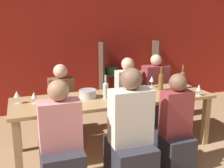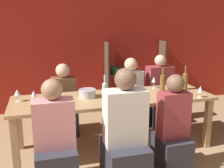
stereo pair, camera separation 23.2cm
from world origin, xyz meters
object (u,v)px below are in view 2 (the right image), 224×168
(wine_bottle_amber, at_px, (163,82))
(person_near_b, at_px, (55,151))
(wine_glass_white_a, at_px, (154,80))
(person_far_a, at_px, (130,101))
(wine_glass_empty_a, at_px, (17,93))
(person_far_b, at_px, (64,108))
(dining_table, at_px, (114,103))
(wine_bottle_green, at_px, (185,80))
(wine_glass_empty_b, at_px, (200,89))
(wine_glass_white_b, at_px, (34,94))
(wine_glass_empty_c, at_px, (135,85))
(wine_bottle_dark, at_px, (105,89))
(wine_glass_white_c, at_px, (46,100))
(person_far_c, at_px, (159,98))
(mixing_bowl, at_px, (87,93))
(person_near_a, at_px, (172,135))
(person_near_c, at_px, (125,142))
(shelf_unit, at_px, (135,83))
(cell_phone, at_px, (68,98))

(wine_bottle_amber, height_order, person_near_b, person_near_b)
(wine_glass_white_a, xyz_separation_m, person_far_a, (-0.21, 0.45, -0.45))
(wine_glass_empty_a, bearing_deg, person_far_b, 42.51)
(dining_table, distance_m, wine_glass_white_a, 0.78)
(wine_bottle_green, relative_size, wine_glass_empty_b, 2.27)
(wine_glass_white_b, relative_size, wine_glass_empty_c, 0.88)
(wine_bottle_dark, height_order, person_far_b, person_far_b)
(dining_table, distance_m, wine_glass_white_c, 0.97)
(person_far_b, relative_size, person_far_c, 0.94)
(wine_glass_white_a, relative_size, person_far_a, 0.16)
(wine_glass_empty_b, height_order, person_far_c, person_far_c)
(mixing_bowl, bearing_deg, person_near_b, -122.04)
(wine_glass_empty_c, xyz_separation_m, person_near_a, (0.18, -0.78, -0.42))
(mixing_bowl, height_order, person_near_c, person_near_c)
(wine_glass_white_b, bearing_deg, wine_glass_empty_b, -10.61)
(person_far_c, bearing_deg, shelf_unit, -84.42)
(wine_glass_white_b, distance_m, wine_glass_white_c, 0.40)
(wine_bottle_green, distance_m, wine_bottle_dark, 1.23)
(dining_table, bearing_deg, wine_glass_empty_b, -17.26)
(wine_bottle_amber, distance_m, person_near_c, 1.28)
(wine_glass_white_a, bearing_deg, wine_glass_empty_c, -151.98)
(wine_glass_empty_b, height_order, cell_phone, wine_glass_empty_b)
(wine_bottle_dark, bearing_deg, person_far_a, 49.57)
(dining_table, xyz_separation_m, wine_glass_empty_b, (1.08, -0.34, 0.19))
(wine_bottle_green, relative_size, wine_glass_empty_a, 2.29)
(wine_bottle_dark, bearing_deg, wine_glass_empty_c, 10.70)
(wine_glass_empty_b, distance_m, person_near_c, 1.33)
(dining_table, bearing_deg, wine_glass_white_c, -160.43)
(wine_bottle_amber, relative_size, person_near_c, 0.27)
(wine_bottle_amber, distance_m, wine_glass_empty_a, 1.96)
(wine_bottle_green, bearing_deg, mixing_bowl, -179.70)
(cell_phone, bearing_deg, wine_bottle_green, 0.04)
(wine_bottle_green, height_order, person_far_a, person_far_a)
(wine_glass_white_a, relative_size, wine_glass_empty_b, 1.14)
(wine_glass_empty_c, relative_size, wine_glass_white_c, 0.99)
(mixing_bowl, xyz_separation_m, wine_glass_white_c, (-0.54, -0.38, 0.06))
(wine_glass_empty_b, height_order, wine_glass_white_c, wine_glass_white_c)
(wine_bottle_dark, distance_m, wine_glass_empty_b, 1.26)
(cell_phone, bearing_deg, wine_glass_empty_b, -13.58)
(wine_glass_empty_b, relative_size, person_near_a, 0.14)
(wine_bottle_dark, distance_m, wine_bottle_amber, 0.88)
(wine_glass_empty_a, xyz_separation_m, wine_glass_empty_c, (1.54, -0.05, 0.00))
(wine_bottle_amber, bearing_deg, person_near_c, -134.49)
(wine_glass_white_c, xyz_separation_m, person_far_b, (0.29, 1.00, -0.45))
(dining_table, relative_size, mixing_bowl, 11.46)
(wine_bottle_green, relative_size, person_far_c, 0.30)
(dining_table, height_order, person_near_a, person_near_a)
(wine_glass_empty_a, height_order, person_near_a, person_near_a)
(wine_glass_empty_b, bearing_deg, person_near_a, -147.73)
(cell_phone, bearing_deg, wine_glass_white_c, -126.25)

